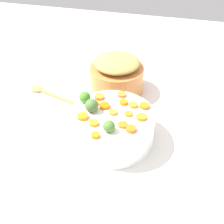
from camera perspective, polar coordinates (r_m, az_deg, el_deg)
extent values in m
cube|color=white|center=(0.97, -2.09, -7.63)|extent=(2.40, 2.40, 0.02)
cylinder|color=white|center=(0.96, 0.00, -2.87)|extent=(0.27, 0.27, 0.10)
cylinder|color=#D37E3F|center=(1.19, 0.90, 6.29)|extent=(0.21, 0.21, 0.11)
ellipsoid|color=tan|center=(1.15, 0.93, 9.44)|extent=(0.18, 0.18, 0.04)
cylinder|color=orange|center=(0.88, 2.09, -2.46)|extent=(0.04, 0.04, 0.01)
cylinder|color=orange|center=(0.85, -3.11, -4.49)|extent=(0.03, 0.03, 0.01)
cylinder|color=orange|center=(0.99, -2.43, 2.90)|extent=(0.04, 0.04, 0.01)
cylinder|color=orange|center=(0.96, 4.13, 1.31)|extent=(0.03, 0.03, 0.01)
cylinder|color=orange|center=(0.93, 0.22, -0.06)|extent=(0.04, 0.04, 0.01)
cylinder|color=orange|center=(0.87, 3.63, -3.34)|extent=(0.04, 0.04, 0.01)
cylinder|color=orange|center=(0.95, -1.40, 1.18)|extent=(0.05, 0.05, 0.01)
cylinder|color=orange|center=(0.93, 3.18, -0.33)|extent=(0.04, 0.04, 0.01)
cylinder|color=orange|center=(0.96, 6.24, 1.17)|extent=(0.04, 0.04, 0.01)
cylinder|color=orange|center=(0.97, 2.26, 1.86)|extent=(0.04, 0.04, 0.01)
cylinder|color=orange|center=(0.92, -5.62, -0.86)|extent=(0.05, 0.05, 0.01)
cylinder|color=orange|center=(1.01, 1.86, 3.36)|extent=(0.04, 0.04, 0.01)
cylinder|color=orange|center=(0.97, -3.26, 1.67)|extent=(0.03, 0.03, 0.01)
cylinder|color=orange|center=(0.91, 5.64, -0.97)|extent=(0.04, 0.04, 0.01)
cylinder|color=orange|center=(0.89, -3.59, -2.30)|extent=(0.03, 0.03, 0.01)
sphere|color=#4C7139|center=(0.93, -3.92, 1.25)|extent=(0.04, 0.04, 0.04)
sphere|color=#448729|center=(0.97, -5.21, 2.83)|extent=(0.04, 0.04, 0.04)
sphere|color=#4E7F30|center=(0.86, -0.58, -2.73)|extent=(0.04, 0.04, 0.04)
cube|color=tan|center=(1.18, -9.37, 2.44)|extent=(0.23, 0.08, 0.01)
ellipsoid|color=tan|center=(1.26, -14.26, 4.39)|extent=(0.07, 0.06, 0.01)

